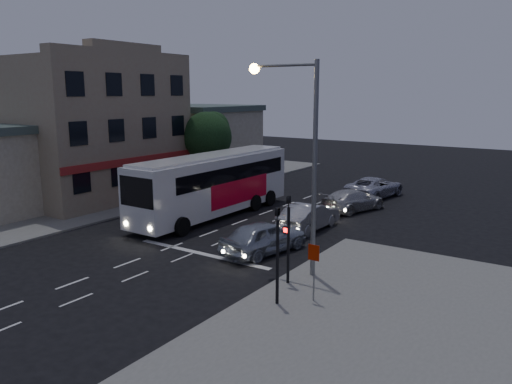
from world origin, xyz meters
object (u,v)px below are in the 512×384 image
Objects in this scene: car_sedan_c at (374,187)px; street_tree at (207,135)px; regulatory_sign at (314,263)px; traffic_signal_side at (278,244)px; car_sedan_b at (353,200)px; tour_bus at (213,183)px; car_sedan_a at (309,217)px; car_suv at (264,237)px; streetlight at (301,144)px; traffic_signal_main at (288,229)px.

street_tree is at bearing 28.69° from car_sedan_c.
regulatory_sign is (5.13, -19.94, 0.82)m from car_sedan_c.
car_sedan_c is 21.37m from traffic_signal_side.
street_tree reaches higher than regulatory_sign.
car_sedan_b is at bearing 107.56° from regulatory_sign.
tour_bus is 9.44m from car_sedan_b.
traffic_signal_side is at bearing 120.09° from car_sedan_b.
tour_bus is 2.10× the size of street_tree.
tour_bus is 6.75m from car_sedan_a.
car_suv is 5.91m from streetlight.
tour_bus is at bearing 138.00° from traffic_signal_side.
traffic_signal_side is (3.71, -15.84, 1.69)m from car_sedan_b.
car_sedan_b is (0.11, 10.84, -0.10)m from car_suv.
car_suv is 6.49m from traffic_signal_side.
car_sedan_b is 0.81× the size of street_tree.
car_sedan_a is 8.85m from traffic_signal_main.
car_sedan_b is 2.28× the size of regulatory_sign.
traffic_signal_side is at bearing -136.08° from regulatory_sign.
streetlight is at bearing -32.04° from tour_bus.
car_sedan_c is at bearing 101.17° from traffic_signal_side.
tour_bus is 11.95m from streetlight.
regulatory_sign is (4.82, -4.04, 0.77)m from car_suv.
car_suv is 1.18× the size of traffic_signal_side.
traffic_signal_main is (3.12, -3.02, 1.60)m from car_suv.
street_tree is (-12.68, 11.22, 3.67)m from car_suv.
traffic_signal_main reaches higher than car_suv.
traffic_signal_side reaches higher than car_sedan_b.
car_sedan_a is at bearing 118.78° from regulatory_sign.
traffic_signal_main is at bearing 108.24° from car_sedan_c.
traffic_signal_main is at bearing 119.16° from car_sedan_b.
car_sedan_b is 13.69m from streetlight.
street_tree is at bearing 140.49° from streetlight.
regulatory_sign reaches higher than car_suv.
streetlight is at bearing 100.20° from traffic_signal_main.
car_suv reaches higher than car_sedan_a.
streetlight is at bearing -39.51° from street_tree.
car_sedan_b is 16.36m from traffic_signal_side.
car_sedan_a is at bearing 104.25° from car_sedan_b.
car_suv is 15.91m from car_sedan_c.
regulatory_sign is (4.71, -14.88, 0.87)m from car_sedan_b.
car_sedan_c is at bearing 60.93° from tour_bus.
traffic_signal_main is (3.28, -8.05, 1.64)m from car_sedan_a.
car_sedan_a is at bearing 112.17° from traffic_signal_main.
traffic_signal_side is at bearing 138.60° from car_suv.
car_sedan_a is at bearing -77.04° from car_suv.
streetlight is at bearing 119.39° from car_sedan_b.
car_sedan_b is at bearing 103.18° from traffic_signal_side.
traffic_signal_main and traffic_signal_side have the same top height.
traffic_signal_side is at bearing 109.14° from car_sedan_c.
car_sedan_c is 1.36× the size of traffic_signal_side.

